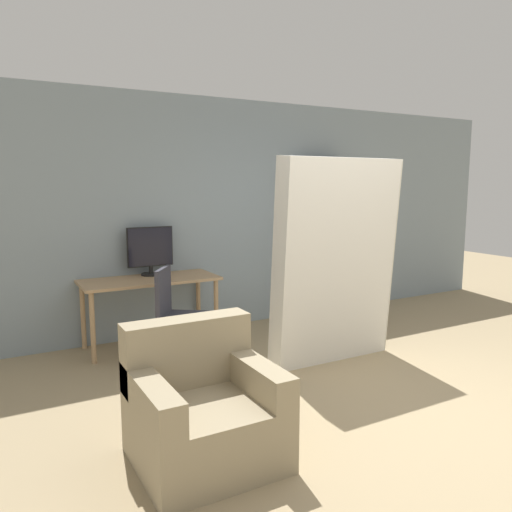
{
  "coord_description": "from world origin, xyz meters",
  "views": [
    {
      "loc": [
        -2.86,
        -2.41,
        1.73
      ],
      "look_at": [
        -0.62,
        1.62,
        1.05
      ],
      "focal_mm": 35.0,
      "sensor_mm": 36.0,
      "label": 1
    }
  ],
  "objects_px": {
    "monitor": "(150,249)",
    "bookshelf": "(318,243)",
    "mattress_near": "(336,261)",
    "office_chair": "(179,327)",
    "armchair": "(202,409)"
  },
  "relations": [
    {
      "from": "monitor",
      "to": "armchair",
      "type": "distance_m",
      "value": 2.62
    },
    {
      "from": "mattress_near",
      "to": "office_chair",
      "type": "bearing_deg",
      "value": 158.63
    },
    {
      "from": "monitor",
      "to": "mattress_near",
      "type": "height_order",
      "value": "mattress_near"
    },
    {
      "from": "office_chair",
      "to": "monitor",
      "type": "bearing_deg",
      "value": 88.1
    },
    {
      "from": "monitor",
      "to": "armchair",
      "type": "bearing_deg",
      "value": -100.46
    },
    {
      "from": "office_chair",
      "to": "mattress_near",
      "type": "height_order",
      "value": "mattress_near"
    },
    {
      "from": "monitor",
      "to": "bookshelf",
      "type": "relative_size",
      "value": 0.26
    },
    {
      "from": "monitor",
      "to": "mattress_near",
      "type": "relative_size",
      "value": 0.27
    },
    {
      "from": "monitor",
      "to": "office_chair",
      "type": "distance_m",
      "value": 1.13
    },
    {
      "from": "mattress_near",
      "to": "bookshelf",
      "type": "bearing_deg",
      "value": 59.4
    },
    {
      "from": "mattress_near",
      "to": "armchair",
      "type": "xyz_separation_m",
      "value": [
        -1.82,
        -1.0,
        -0.66
      ]
    },
    {
      "from": "mattress_near",
      "to": "armchair",
      "type": "distance_m",
      "value": 2.18
    },
    {
      "from": "bookshelf",
      "to": "mattress_near",
      "type": "height_order",
      "value": "bookshelf"
    },
    {
      "from": "office_chair",
      "to": "armchair",
      "type": "bearing_deg",
      "value": -105.44
    },
    {
      "from": "monitor",
      "to": "office_chair",
      "type": "xyz_separation_m",
      "value": [
        -0.03,
        -0.94,
        -0.62
      ]
    }
  ]
}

